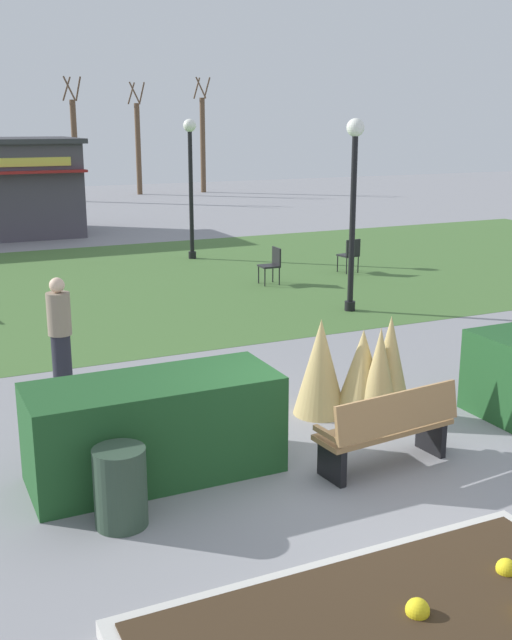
{
  "coord_description": "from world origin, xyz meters",
  "views": [
    {
      "loc": [
        -4.23,
        -6.85,
        3.85
      ],
      "look_at": [
        0.21,
        2.65,
        1.11
      ],
      "focal_mm": 43.01,
      "sensor_mm": 36.0,
      "label": 1
    }
  ],
  "objects_px": {
    "trash_bin": "(120,487)",
    "tree_center_bg": "(75,148)",
    "cafe_chair_east": "(272,263)",
    "tree_left_bg": "(138,146)",
    "lamppost_far": "(191,171)",
    "person_strolling": "(60,334)",
    "cafe_chair_center": "(350,253)",
    "tree_right_bg": "(203,143)",
    "lamppost_mid": "(353,191)",
    "park_bench": "(388,428)"
  },
  "relations": [
    {
      "from": "tree_center_bg",
      "to": "cafe_chair_east",
      "type": "bearing_deg",
      "value": -90.1
    },
    {
      "from": "lamppost_mid",
      "to": "trash_bin",
      "type": "distance_m",
      "value": 9.57
    },
    {
      "from": "tree_center_bg",
      "to": "lamppost_far",
      "type": "bearing_deg",
      "value": -91.79
    },
    {
      "from": "park_bench",
      "to": "cafe_chair_east",
      "type": "distance_m",
      "value": 10.22
    },
    {
      "from": "person_strolling",
      "to": "lamppost_mid",
      "type": "bearing_deg",
      "value": 118.6
    },
    {
      "from": "person_strolling",
      "to": "tree_center_bg",
      "type": "bearing_deg",
      "value": 175.37
    },
    {
      "from": "tree_left_bg",
      "to": "tree_right_bg",
      "type": "relative_size",
      "value": 0.95
    },
    {
      "from": "trash_bin",
      "to": "person_strolling",
      "type": "bearing_deg",
      "value": 86.31
    },
    {
      "from": "cafe_chair_center",
      "to": "tree_right_bg",
      "type": "bearing_deg",
      "value": 77.92
    },
    {
      "from": "tree_right_bg",
      "to": "tree_center_bg",
      "type": "xyz_separation_m",
      "value": [
        -7.41,
        -2.06,
        -0.11
      ]
    },
    {
      "from": "lamppost_far",
      "to": "tree_right_bg",
      "type": "bearing_deg",
      "value": 67.87
    },
    {
      "from": "cafe_chair_east",
      "to": "tree_center_bg",
      "type": "bearing_deg",
      "value": 89.9
    },
    {
      "from": "lamppost_far",
      "to": "cafe_chair_center",
      "type": "distance_m",
      "value": 5.17
    },
    {
      "from": "person_strolling",
      "to": "tree_right_bg",
      "type": "height_order",
      "value": "tree_right_bg"
    },
    {
      "from": "lamppost_mid",
      "to": "cafe_chair_center",
      "type": "xyz_separation_m",
      "value": [
        2.17,
        3.5,
        -1.94
      ]
    },
    {
      "from": "cafe_chair_east",
      "to": "trash_bin",
      "type": "bearing_deg",
      "value": -123.57
    },
    {
      "from": "lamppost_far",
      "to": "trash_bin",
      "type": "relative_size",
      "value": 4.85
    },
    {
      "from": "trash_bin",
      "to": "lamppost_far",
      "type": "bearing_deg",
      "value": 66.91
    },
    {
      "from": "cafe_chair_east",
      "to": "tree_left_bg",
      "type": "bearing_deg",
      "value": 80.82
    },
    {
      "from": "cafe_chair_east",
      "to": "person_strolling",
      "type": "xyz_separation_m",
      "value": [
        -6.12,
        -5.48,
        0.33
      ]
    },
    {
      "from": "trash_bin",
      "to": "tree_center_bg",
      "type": "height_order",
      "value": "tree_center_bg"
    },
    {
      "from": "trash_bin",
      "to": "tree_right_bg",
      "type": "xyz_separation_m",
      "value": [
        13.84,
        33.36,
        2.29
      ]
    },
    {
      "from": "lamppost_far",
      "to": "tree_center_bg",
      "type": "distance_m",
      "value": 17.5
    },
    {
      "from": "tree_right_bg",
      "to": "lamppost_far",
      "type": "bearing_deg",
      "value": -112.13
    },
    {
      "from": "lamppost_mid",
      "to": "tree_center_bg",
      "type": "distance_m",
      "value": 24.76
    },
    {
      "from": "lamppost_far",
      "to": "cafe_chair_east",
      "type": "relative_size",
      "value": 4.38
    },
    {
      "from": "person_strolling",
      "to": "park_bench",
      "type": "bearing_deg",
      "value": 42.06
    },
    {
      "from": "cafe_chair_center",
      "to": "tree_right_bg",
      "type": "relative_size",
      "value": 0.15
    },
    {
      "from": "person_strolling",
      "to": "tree_center_bg",
      "type": "height_order",
      "value": "tree_center_bg"
    },
    {
      "from": "lamppost_far",
      "to": "tree_center_bg",
      "type": "bearing_deg",
      "value": 88.21
    },
    {
      "from": "lamppost_mid",
      "to": "person_strolling",
      "type": "height_order",
      "value": "lamppost_mid"
    },
    {
      "from": "cafe_chair_east",
      "to": "tree_left_bg",
      "type": "height_order",
      "value": "tree_left_bg"
    },
    {
      "from": "lamppost_mid",
      "to": "cafe_chair_east",
      "type": "relative_size",
      "value": 4.38
    },
    {
      "from": "park_bench",
      "to": "lamppost_far",
      "type": "relative_size",
      "value": 0.45
    },
    {
      "from": "cafe_chair_east",
      "to": "tree_center_bg",
      "type": "xyz_separation_m",
      "value": [
        0.04,
        21.67,
        2.05
      ]
    },
    {
      "from": "trash_bin",
      "to": "tree_center_bg",
      "type": "relative_size",
      "value": 0.14
    },
    {
      "from": "lamppost_far",
      "to": "lamppost_mid",
      "type": "bearing_deg",
      "value": -83.77
    },
    {
      "from": "lamppost_far",
      "to": "tree_left_bg",
      "type": "relative_size",
      "value": 0.67
    },
    {
      "from": "person_strolling",
      "to": "tree_left_bg",
      "type": "height_order",
      "value": "tree_left_bg"
    },
    {
      "from": "cafe_chair_center",
      "to": "tree_center_bg",
      "type": "distance_m",
      "value": 21.49
    },
    {
      "from": "lamppost_far",
      "to": "tree_center_bg",
      "type": "relative_size",
      "value": 0.66
    },
    {
      "from": "lamppost_mid",
      "to": "cafe_chair_center",
      "type": "height_order",
      "value": "lamppost_mid"
    },
    {
      "from": "lamppost_mid",
      "to": "tree_right_bg",
      "type": "height_order",
      "value": "tree_right_bg"
    },
    {
      "from": "trash_bin",
      "to": "cafe_chair_center",
      "type": "xyz_separation_m",
      "value": [
        8.85,
        10.04,
        0.13
      ]
    },
    {
      "from": "tree_left_bg",
      "to": "tree_center_bg",
      "type": "height_order",
      "value": "tree_center_bg"
    },
    {
      "from": "tree_right_bg",
      "to": "tree_center_bg",
      "type": "relative_size",
      "value": 1.04
    },
    {
      "from": "cafe_chair_east",
      "to": "lamppost_mid",
      "type": "bearing_deg",
      "value": -84.75
    },
    {
      "from": "cafe_chair_east",
      "to": "tree_right_bg",
      "type": "height_order",
      "value": "tree_right_bg"
    },
    {
      "from": "park_bench",
      "to": "lamppost_mid",
      "type": "xyz_separation_m",
      "value": [
        3.59,
        6.58,
        1.99
      ]
    },
    {
      "from": "tree_left_bg",
      "to": "lamppost_mid",
      "type": "bearing_deg",
      "value": -97.56
    }
  ]
}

